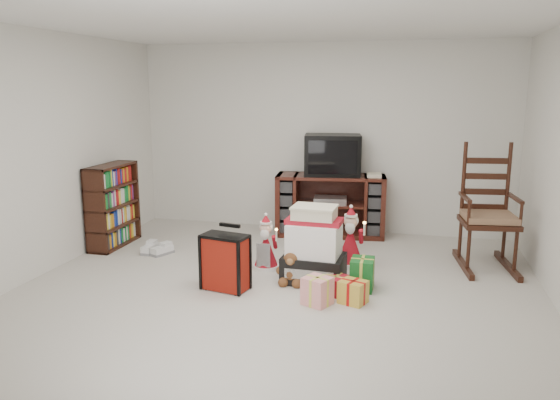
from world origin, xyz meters
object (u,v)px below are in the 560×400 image
(gift_pile, at_px, (314,249))
(mrs_claus_figurine, at_px, (266,248))
(gift_cluster, at_px, (344,286))
(sneaker_pair, at_px, (156,250))
(rocking_chair, at_px, (487,224))
(crt_television, at_px, (332,155))
(teddy_bear, at_px, (292,269))
(bookshelf, at_px, (113,207))
(red_suitcase, at_px, (225,262))
(tv_stand, at_px, (330,205))
(santa_figurine, at_px, (350,243))

(gift_pile, distance_m, mrs_claus_figurine, 0.64)
(gift_cluster, bearing_deg, sneaker_pair, 160.00)
(rocking_chair, relative_size, crt_television, 1.78)
(crt_television, bearing_deg, teddy_bear, -101.96)
(sneaker_pair, distance_m, gift_cluster, 2.48)
(bookshelf, relative_size, sneaker_pair, 2.90)
(rocking_chair, distance_m, red_suitcase, 2.87)
(tv_stand, relative_size, teddy_bear, 4.09)
(rocking_chair, xyz_separation_m, gift_cluster, (-1.37, -1.32, -0.36))
(red_suitcase, xyz_separation_m, teddy_bear, (0.59, 0.31, -0.12))
(santa_figurine, height_order, sneaker_pair, santa_figurine)
(bookshelf, xyz_separation_m, santa_figurine, (2.91, -0.07, -0.23))
(teddy_bear, xyz_separation_m, mrs_claus_figurine, (-0.38, 0.39, 0.07))
(red_suitcase, bearing_deg, sneaker_pair, 154.26)
(gift_cluster, bearing_deg, bookshelf, 160.66)
(mrs_claus_figurine, relative_size, gift_cluster, 0.76)
(sneaker_pair, bearing_deg, tv_stand, 44.33)
(red_suitcase, xyz_separation_m, mrs_claus_figurine, (0.21, 0.70, -0.05))
(mrs_claus_figurine, height_order, crt_television, crt_television)
(rocking_chair, height_order, mrs_claus_figurine, rocking_chair)
(tv_stand, distance_m, teddy_bear, 1.93)
(teddy_bear, relative_size, gift_cluster, 0.45)
(tv_stand, xyz_separation_m, santa_figurine, (0.41, -1.19, -0.15))
(rocking_chair, bearing_deg, tv_stand, 147.87)
(crt_television, bearing_deg, gift_cluster, -87.27)
(red_suitcase, xyz_separation_m, sneaker_pair, (-1.18, 0.90, -0.23))
(red_suitcase, distance_m, crt_television, 2.46)
(teddy_bear, bearing_deg, sneaker_pair, 161.63)
(red_suitcase, relative_size, mrs_claus_figurine, 1.07)
(crt_television, bearing_deg, gift_pile, -95.94)
(gift_cluster, relative_size, crt_television, 1.00)
(rocking_chair, relative_size, red_suitcase, 2.17)
(mrs_claus_figurine, bearing_deg, gift_pile, -24.90)
(sneaker_pair, bearing_deg, rocking_chair, 16.03)
(red_suitcase, distance_m, sneaker_pair, 1.50)
(gift_cluster, xyz_separation_m, crt_television, (-0.46, 2.18, 0.94))
(tv_stand, bearing_deg, gift_cluster, -84.32)
(gift_pile, height_order, santa_figurine, gift_pile)
(teddy_bear, distance_m, crt_television, 2.13)
(teddy_bear, bearing_deg, red_suitcase, -152.35)
(bookshelf, distance_m, gift_pile, 2.71)
(gift_pile, xyz_separation_m, crt_television, (-0.10, 1.80, 0.73))
(rocking_chair, relative_size, santa_figurine, 2.11)
(tv_stand, bearing_deg, red_suitcase, -113.40)
(rocking_chair, bearing_deg, teddy_bear, -158.50)
(gift_cluster, height_order, crt_television, crt_television)
(gift_pile, xyz_separation_m, mrs_claus_figurine, (-0.57, 0.27, -0.10))
(tv_stand, bearing_deg, rocking_chair, -31.47)
(teddy_bear, relative_size, sneaker_pair, 1.02)
(tv_stand, distance_m, crt_television, 0.66)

